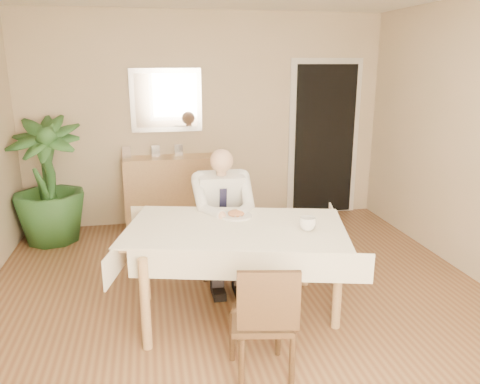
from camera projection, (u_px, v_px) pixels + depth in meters
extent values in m
plane|color=brown|center=(248.00, 315.00, 3.83)|extent=(5.00, 5.00, 0.00)
cube|color=#C1A98B|center=(207.00, 120.00, 5.84)|extent=(4.50, 0.02, 2.60)
cube|color=#C1A98B|center=(470.00, 364.00, 1.12)|extent=(4.50, 0.02, 2.60)
cube|color=silver|center=(473.00, 304.00, 1.10)|extent=(1.34, 0.02, 1.44)
cube|color=white|center=(467.00, 300.00, 1.12)|extent=(1.18, 0.02, 1.28)
cube|color=silver|center=(324.00, 140.00, 6.19)|extent=(0.96, 0.03, 2.10)
cube|color=black|center=(324.00, 140.00, 6.17)|extent=(0.80, 0.05, 1.95)
cube|color=silver|center=(166.00, 100.00, 5.66)|extent=(0.86, 0.03, 0.76)
cube|color=white|center=(166.00, 101.00, 5.64)|extent=(0.74, 0.02, 0.64)
cube|color=tan|center=(236.00, 230.00, 3.68)|extent=(1.77, 1.27, 0.04)
cube|color=#F3EAC9|center=(236.00, 227.00, 3.67)|extent=(1.89, 1.39, 0.01)
cube|color=#F3EAC9|center=(249.00, 266.00, 3.22)|extent=(1.65, 0.43, 0.22)
cube|color=#F3EAC9|center=(225.00, 220.00, 4.17)|extent=(1.65, 0.43, 0.22)
cube|color=#F3EAC9|center=(126.00, 248.00, 3.54)|extent=(0.26, 0.97, 0.22)
cube|color=#F3EAC9|center=(337.00, 233.00, 3.86)|extent=(0.26, 0.97, 0.22)
cylinder|color=tan|center=(145.00, 304.00, 3.29)|extent=(0.07, 0.07, 0.70)
cylinder|color=tan|center=(338.00, 286.00, 3.56)|extent=(0.07, 0.07, 0.70)
cylinder|color=tan|center=(145.00, 262.00, 3.99)|extent=(0.07, 0.07, 0.70)
cylinder|color=tan|center=(306.00, 249.00, 4.26)|extent=(0.07, 0.07, 0.70)
cube|color=#3D2614|center=(221.00, 231.00, 4.51)|extent=(0.45, 0.45, 0.04)
cube|color=#3D2614|center=(217.00, 200.00, 4.62)|extent=(0.42, 0.07, 0.42)
cylinder|color=#3D2614|center=(205.00, 261.00, 4.37)|extent=(0.04, 0.04, 0.41)
cylinder|color=#3D2614|center=(242.00, 258.00, 4.43)|extent=(0.04, 0.04, 0.41)
cylinder|color=#3D2614|center=(200.00, 247.00, 4.71)|extent=(0.04, 0.04, 0.41)
cylinder|color=#3D2614|center=(235.00, 244.00, 4.77)|extent=(0.04, 0.04, 0.41)
cube|color=#3D2614|center=(261.00, 320.00, 3.02)|extent=(0.45, 0.45, 0.04)
cube|color=#3D2614|center=(269.00, 301.00, 2.80)|extent=(0.38, 0.11, 0.38)
cylinder|color=#3D2614|center=(241.00, 366.00, 2.89)|extent=(0.04, 0.04, 0.37)
cylinder|color=#3D2614|center=(292.00, 359.00, 2.95)|extent=(0.04, 0.04, 0.37)
cylinder|color=#3D2614|center=(232.00, 336.00, 3.20)|extent=(0.04, 0.04, 0.37)
cylinder|color=#3D2614|center=(278.00, 331.00, 3.26)|extent=(0.04, 0.04, 0.37)
cube|color=silver|center=(221.00, 200.00, 4.39)|extent=(0.42, 0.31, 0.55)
cube|color=black|center=(223.00, 207.00, 4.28)|extent=(0.07, 0.08, 0.36)
cylinder|color=tan|center=(221.00, 171.00, 4.27)|extent=(0.09, 0.09, 0.08)
sphere|color=tan|center=(222.00, 161.00, 4.22)|extent=(0.21, 0.21, 0.21)
cube|color=black|center=(214.00, 231.00, 4.24)|extent=(0.13, 0.42, 0.13)
cube|color=black|center=(235.00, 230.00, 4.28)|extent=(0.13, 0.42, 0.13)
cube|color=black|center=(217.00, 269.00, 4.15)|extent=(0.11, 0.12, 0.45)
cube|color=black|center=(239.00, 267.00, 4.19)|extent=(0.11, 0.12, 0.45)
cube|color=black|center=(218.00, 292.00, 4.14)|extent=(0.11, 0.26, 0.07)
cube|color=black|center=(240.00, 289.00, 4.18)|extent=(0.11, 0.26, 0.07)
cylinder|color=white|center=(236.00, 216.00, 3.90)|extent=(0.26, 0.26, 0.02)
ellipsoid|color=brown|center=(236.00, 213.00, 3.89)|extent=(0.14, 0.14, 0.06)
cylinder|color=silver|center=(242.00, 216.00, 3.84)|extent=(0.01, 0.13, 0.01)
cylinder|color=silver|center=(233.00, 216.00, 3.83)|extent=(0.01, 0.13, 0.01)
imported|color=white|center=(308.00, 224.00, 3.58)|extent=(0.14, 0.14, 0.10)
cube|color=tan|center=(170.00, 192.00, 5.81)|extent=(1.11, 0.38, 0.88)
cube|color=silver|center=(127.00, 152.00, 5.62)|extent=(0.10, 0.02, 0.14)
cube|color=silver|center=(156.00, 151.00, 5.70)|extent=(0.10, 0.02, 0.14)
cube|color=silver|center=(179.00, 150.00, 5.75)|extent=(0.10, 0.02, 0.14)
imported|color=#244E20|center=(48.00, 181.00, 5.24)|extent=(0.86, 0.86, 1.42)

